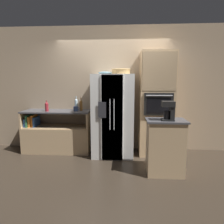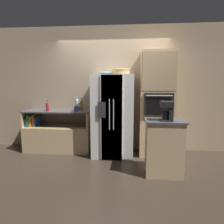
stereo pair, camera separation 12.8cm
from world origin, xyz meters
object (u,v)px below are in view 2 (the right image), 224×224
bottle_short (48,106)px  fruit_bowl (106,73)px  mug (76,108)px  coffee_maker (168,110)px  bottle_tall (77,104)px  wicker_basket (121,71)px  refrigerator (113,115)px  wall_oven (157,104)px  bottle_wide (82,105)px

bottle_short → fruit_bowl: bearing=4.0°
mug → coffee_maker: (1.80, -1.03, 0.14)m
bottle_tall → mug: size_ratio=2.36×
wicker_basket → bottle_tall: 1.28m
wicker_basket → bottle_short: wicker_basket is taller
wicker_basket → refrigerator: bearing=155.8°
wall_oven → bottle_tall: bearing=175.4°
coffee_maker → wall_oven: bearing=92.9°
refrigerator → wall_oven: 0.95m
wall_oven → fruit_bowl: size_ratio=7.25×
fruit_bowl → bottle_wide: size_ratio=1.04×
fruit_bowl → bottle_tall: size_ratio=0.96×
wall_oven → refrigerator: bearing=-174.1°
fruit_bowl → bottle_wide: fruit_bowl is taller
wicker_basket → fruit_bowl: bearing=154.4°
wall_oven → bottle_tall: 1.78m
bottle_short → bottle_wide: bottle_wide is taller
bottle_tall → fruit_bowl: bearing=-12.3°
bottle_tall → wicker_basket: bearing=-16.9°
bottle_wide → coffee_maker: 2.01m
refrigerator → wicker_basket: 0.94m
wicker_basket → fruit_bowl: (-0.34, 0.16, -0.03)m
wicker_basket → coffee_maker: 1.35m
refrigerator → wall_oven: wall_oven is taller
coffee_maker → bottle_short: bearing=158.8°
refrigerator → wicker_basket: (0.16, -0.07, 0.92)m
wall_oven → mug: 1.75m
bottle_tall → bottle_wide: bottle_tall is taller
bottle_short → wall_oven: bearing=2.3°
wall_oven → fruit_bowl: (-1.09, -0.01, 0.66)m
refrigerator → bottle_wide: (-0.73, 0.15, 0.20)m
refrigerator → fruit_bowl: bearing=153.1°
fruit_bowl → bottle_tall: bearing=167.7°
wicker_basket → mug: size_ratio=2.88×
bottle_wide → wall_oven: bearing=-1.9°
wall_oven → bottle_short: 2.37m
bottle_wide → mug: (-0.11, -0.05, -0.07)m
wall_oven → bottle_wide: size_ratio=7.53×
refrigerator → bottle_wide: refrigerator is taller
wall_oven → mug: size_ratio=16.39×
bottle_tall → coffee_maker: coffee_maker is taller
wall_oven → bottle_short: bearing=-177.7°
wicker_basket → fruit_bowl: size_ratio=1.27×
fruit_bowl → refrigerator: bearing=-26.9°
wicker_basket → bottle_tall: wicker_basket is taller
wall_oven → mug: (-1.75, 0.00, -0.11)m
wicker_basket → mug: 1.29m
wicker_basket → bottle_tall: size_ratio=1.22×
bottle_wide → bottle_short: bearing=-168.4°
fruit_bowl → coffee_maker: fruit_bowl is taller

